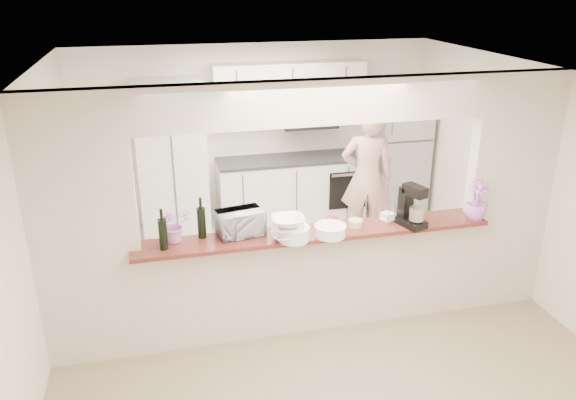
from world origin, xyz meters
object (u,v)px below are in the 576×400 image
object	(u,v)px
stand_mixer	(412,207)
person	(367,178)
toaster_oven	(240,223)
refrigerator	(398,157)

from	to	relation	value
stand_mixer	person	world-z (taller)	person
toaster_oven	stand_mixer	distance (m)	1.63
toaster_oven	person	xyz separation A→B (m)	(1.90, 1.66, -0.29)
stand_mixer	toaster_oven	bearing A→B (deg)	173.42
refrigerator	toaster_oven	size ratio (longest dim) A/B	4.06
person	refrigerator	bearing A→B (deg)	-116.45
stand_mixer	person	bearing A→B (deg)	81.38
toaster_oven	person	distance (m)	2.54
toaster_oven	refrigerator	bearing A→B (deg)	32.73
refrigerator	person	bearing A→B (deg)	-132.22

